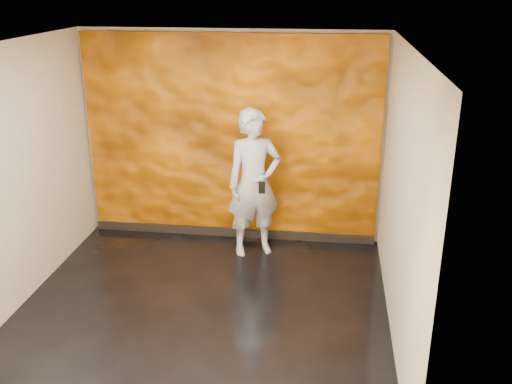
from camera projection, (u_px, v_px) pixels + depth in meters
name	position (u px, v px, depth m)	size (l,w,h in m)	color
room	(197.00, 190.00, 5.70)	(4.02, 4.02, 2.81)	black
feature_wall	(231.00, 140.00, 7.52)	(3.90, 0.06, 2.75)	orange
baseboard	(232.00, 232.00, 7.95)	(3.90, 0.04, 0.12)	black
man	(254.00, 183.00, 7.20)	(0.70, 0.46, 1.91)	#8E949D
phone	(262.00, 188.00, 6.93)	(0.08, 0.02, 0.15)	black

